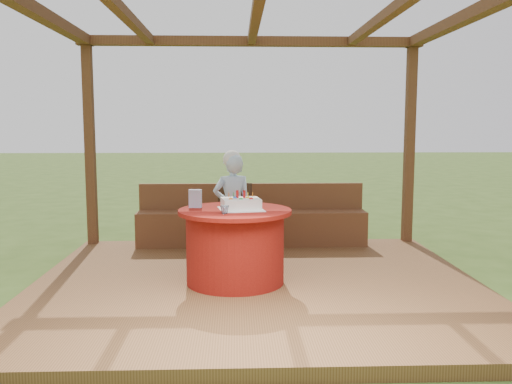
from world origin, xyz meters
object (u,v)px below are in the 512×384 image
bench (252,225)px  chair (232,216)px  gift_bag (195,199)px  birthday_cake (241,204)px  drinking_glass (225,210)px  elderly_woman (232,205)px  table (235,246)px

bench → chair: 0.69m
gift_bag → chair: bearing=71.3°
chair → bench: bearing=66.5°
chair → birthday_cake: bearing=-85.1°
gift_bag → drinking_glass: 0.52m
birthday_cake → bench: bearing=84.8°
bench → elderly_woman: (-0.25, -0.83, 0.39)m
gift_bag → drinking_glass: size_ratio=2.14×
table → drinking_glass: drinking_glass is taller
drinking_glass → table: bearing=69.9°
chair → birthday_cake: birthday_cake is taller
bench → gift_bag: size_ratio=16.45×
elderly_woman → birthday_cake: size_ratio=2.67×
birthday_cake → gift_bag: 0.48m
table → bench: bearing=82.9°
table → elderly_woman: 0.97m
bench → chair: chair is taller
drinking_glass → elderly_woman: bearing=86.9°
bench → gift_bag: 1.82m
chair → gift_bag: (-0.36, -1.01, 0.35)m
table → gift_bag: gift_bag is taller
bench → birthday_cake: bearing=-95.2°
chair → gift_bag: bearing=-109.6°
bench → birthday_cake: size_ratio=6.23×
chair → birthday_cake: size_ratio=1.82×
bench → drinking_glass: bearing=-98.9°
elderly_woman → drinking_glass: size_ratio=15.13×
table → chair: (-0.04, 1.16, 0.11)m
elderly_woman → gift_bag: elderly_woman is taller
gift_bag → birthday_cake: bearing=-16.8°
chair → table: bearing=-88.0°
bench → drinking_glass: 2.11m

